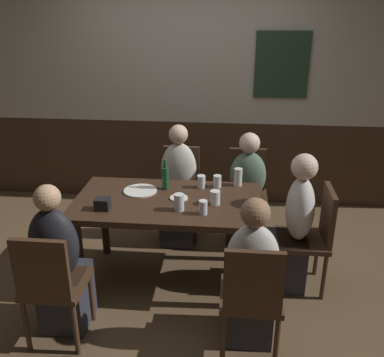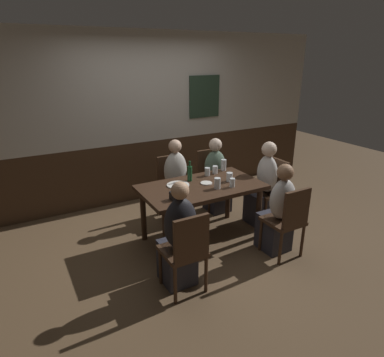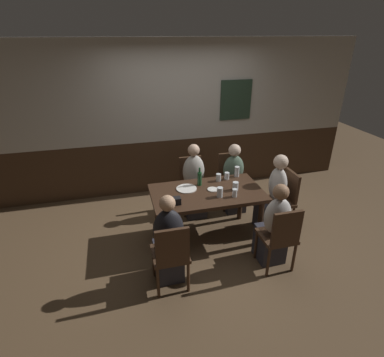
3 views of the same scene
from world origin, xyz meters
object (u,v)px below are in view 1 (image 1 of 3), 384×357
Objects in this scene: person_right_near at (251,283)px; plate_white_large at (140,191)px; chair_left_near at (51,283)px; pint_glass_amber at (238,178)px; dining_table at (168,210)px; tumbler_water at (215,198)px; pint_glass_pale at (201,182)px; tumbler_short at (203,208)px; person_right_far at (247,199)px; beer_bottle_green at (165,178)px; condiment_caddy at (102,204)px; chair_head_east at (312,233)px; highball_clear at (179,203)px; beer_glass_tall at (217,182)px; person_left_near at (61,271)px; plate_white_small at (179,198)px; chair_right_far at (247,189)px; chair_right_near at (252,295)px; chair_mid_far at (180,186)px; person_head_east at (292,233)px.

person_right_near reaches higher than plate_white_large.
chair_left_near is 1.72m from pint_glass_amber.
dining_table is 13.10× the size of tumbler_water.
pint_glass_pale and tumbler_short have the same top height.
pint_glass_pale is at bearing -135.66° from person_right_far.
chair_left_near is at bearing -147.51° from tumbler_short.
condiment_caddy is at bearing -134.27° from beer_bottle_green.
highball_clear is at bearing -170.49° from chair_head_east.
highball_clear is (-0.44, -0.52, -0.01)m from pint_glass_amber.
beer_glass_tall is at bearing 105.86° from person_right_near.
person_left_near is at bearing -159.80° from chair_head_east.
plate_white_small is at bearing 165.97° from tumbler_water.
chair_right_far reaches higher than beer_glass_tall.
person_left_near is 1.45m from beer_glass_tall.
plate_white_large is at bearing -166.49° from beer_glass_tall.
pint_glass_pale is 0.31m from beer_bottle_green.
chair_right_near is 6.67× the size of highball_clear.
plate_white_small is at bearing -145.89° from pint_glass_amber.
plate_white_small is (0.34, -0.11, 0.00)m from plate_white_large.
beer_glass_tall is (-0.18, -0.06, -0.02)m from pint_glass_amber.
chair_mid_far and chair_right_near have the same top height.
chair_head_east reaches higher than beer_glass_tall.
person_right_far is at bearing 30.22° from plate_white_large.
tumbler_water is at bearing 113.83° from person_right_near.
condiment_caddy is (-0.77, 0.00, -0.01)m from tumbler_short.
highball_clear reaches higher than pint_glass_pale.
chair_head_east is at bearing -58.73° from chair_right_far.
person_head_east reaches higher than plate_white_large.
person_right_far reaches higher than plate_white_small.
highball_clear reaches higher than plate_white_small.
pint_glass_amber is at bearing -40.90° from chair_mid_far.
pint_glass_pale is 0.34m from tumbler_water.
chair_left_near is 0.80× the size of person_right_far.
beer_bottle_green is at bearing 129.07° from tumbler_short.
person_right_far reaches higher than chair_left_near.
chair_right_near is at bearing -46.92° from plate_white_large.
person_right_near is at bearing -66.52° from pint_glass_pale.
person_head_east is 10.19× the size of tumbler_water.
chair_head_east is at bearing 9.51° from highball_clear.
chair_right_far is at bearing 71.37° from tumbler_short.
chair_head_east is 1.44m from plate_white_large.
chair_left_near is at bearing -129.45° from pint_glass_pale.
person_left_near is 0.58m from condiment_caddy.
plate_white_large is at bearing 146.93° from tumbler_short.
dining_table is 0.50m from beer_glass_tall.
chair_right_near is 1.21m from pint_glass_pale.
person_right_far is 3.98× the size of plate_white_large.
chair_right_near reaches higher than dining_table.
person_left_near reaches higher than pint_glass_amber.
person_right_far is 0.75m from person_head_east.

